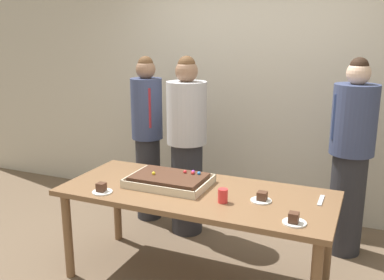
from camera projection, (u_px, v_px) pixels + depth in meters
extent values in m
plane|color=brown|center=(196.00, 280.00, 3.40)|extent=(12.00, 12.00, 0.00)
cube|color=beige|center=(256.00, 72.00, 4.46)|extent=(8.00, 0.12, 3.00)
cube|color=brown|center=(196.00, 193.00, 3.22)|extent=(2.05, 0.86, 0.04)
cylinder|color=brown|center=(68.00, 236.00, 3.36)|extent=(0.07, 0.07, 0.71)
cylinder|color=brown|center=(117.00, 204.00, 3.99)|extent=(0.07, 0.07, 0.71)
cylinder|color=brown|center=(328.00, 242.00, 3.26)|extent=(0.07, 0.07, 0.71)
cube|color=beige|center=(169.00, 184.00, 3.34)|extent=(0.62, 0.43, 0.01)
cube|color=beige|center=(156.00, 189.00, 3.15)|extent=(0.62, 0.01, 0.05)
cube|color=beige|center=(180.00, 172.00, 3.52)|extent=(0.62, 0.01, 0.05)
cube|color=beige|center=(135.00, 175.00, 3.45)|extent=(0.01, 0.43, 0.05)
cube|color=beige|center=(206.00, 186.00, 3.22)|extent=(0.01, 0.43, 0.05)
cube|color=#4C2D1E|center=(169.00, 179.00, 3.33)|extent=(0.55, 0.36, 0.07)
sphere|color=yellow|center=(154.00, 173.00, 3.34)|extent=(0.03, 0.03, 0.03)
sphere|color=purple|center=(193.00, 172.00, 3.37)|extent=(0.03, 0.03, 0.03)
sphere|color=red|center=(185.00, 172.00, 3.37)|extent=(0.03, 0.03, 0.03)
sphere|color=#2D84E0|center=(199.00, 173.00, 3.34)|extent=(0.03, 0.03, 0.03)
sphere|color=red|center=(193.00, 173.00, 3.35)|extent=(0.03, 0.03, 0.03)
cylinder|color=white|center=(294.00, 223.00, 2.67)|extent=(0.15, 0.15, 0.01)
cube|color=#4C2D1E|center=(294.00, 218.00, 2.65)|extent=(0.06, 0.06, 0.06)
cylinder|color=white|center=(102.00, 192.00, 3.18)|extent=(0.15, 0.15, 0.01)
cube|color=#4C2D1E|center=(101.00, 187.00, 3.18)|extent=(0.06, 0.06, 0.06)
cylinder|color=white|center=(261.00, 201.00, 3.02)|extent=(0.15, 0.15, 0.01)
cube|color=#4C2D1E|center=(262.00, 196.00, 3.01)|extent=(0.07, 0.06, 0.06)
cylinder|color=red|center=(223.00, 196.00, 2.99)|extent=(0.07, 0.07, 0.10)
cube|color=silver|center=(321.00, 200.00, 3.03)|extent=(0.03, 0.20, 0.01)
cylinder|color=#28282D|center=(346.00, 204.00, 3.74)|extent=(0.29, 0.29, 0.91)
cylinder|color=#384266|center=(354.00, 120.00, 3.56)|extent=(0.37, 0.37, 0.59)
cube|color=navy|center=(335.00, 117.00, 3.51)|extent=(0.04, 0.02, 0.38)
sphere|color=beige|center=(359.00, 73.00, 3.46)|extent=(0.20, 0.20, 0.20)
sphere|color=black|center=(359.00, 67.00, 3.45)|extent=(0.15, 0.15, 0.15)
cylinder|color=#28282D|center=(149.00, 178.00, 4.45)|extent=(0.25, 0.25, 0.86)
cylinder|color=#384266|center=(147.00, 109.00, 4.27)|extent=(0.31, 0.31, 0.60)
cube|color=maroon|center=(149.00, 108.00, 4.13)|extent=(0.04, 0.02, 0.39)
sphere|color=#8C664C|center=(146.00, 69.00, 4.18)|extent=(0.19, 0.19, 0.19)
sphere|color=brown|center=(145.00, 64.00, 4.16)|extent=(0.15, 0.15, 0.15)
cylinder|color=#28282D|center=(187.00, 188.00, 4.13)|extent=(0.30, 0.30, 0.89)
cylinder|color=#B2B2B7|center=(187.00, 113.00, 3.95)|extent=(0.37, 0.37, 0.58)
sphere|color=#8C664C|center=(187.00, 71.00, 3.86)|extent=(0.21, 0.21, 0.21)
sphere|color=brown|center=(187.00, 65.00, 3.85)|extent=(0.16, 0.16, 0.16)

